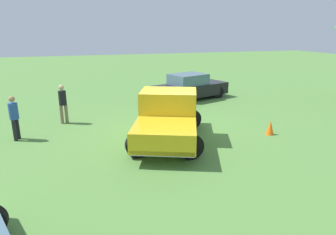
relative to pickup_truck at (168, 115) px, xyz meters
The scene contains 6 objects.
ground_plane 1.38m from the pickup_truck, 119.89° to the right, with size 80.00×80.00×0.00m, color #54843D.
pickup_truck is the anchor object (origin of this frame).
sedan_far 6.97m from the pickup_truck, 118.61° to the right, with size 4.83×3.08×1.49m.
person_bystander 4.98m from the pickup_truck, 42.78° to the right, with size 0.37×0.37×1.70m.
person_visitor 5.60m from the pickup_truck, 18.25° to the right, with size 0.42×0.42×1.65m.
traffic_cone 4.05m from the pickup_truck, behind, with size 0.32×0.32×0.55m, color orange.
Camera 1 is at (3.72, 10.74, 3.90)m, focal length 31.97 mm.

